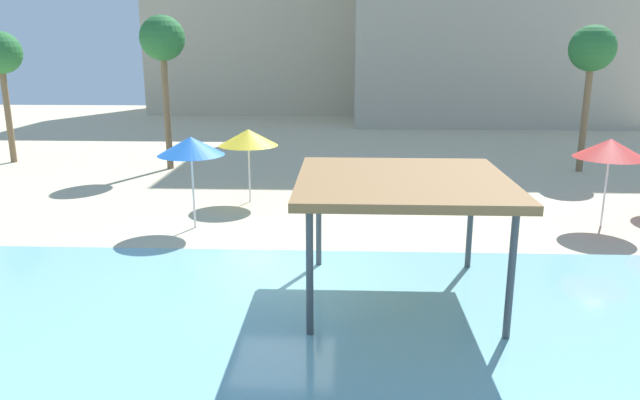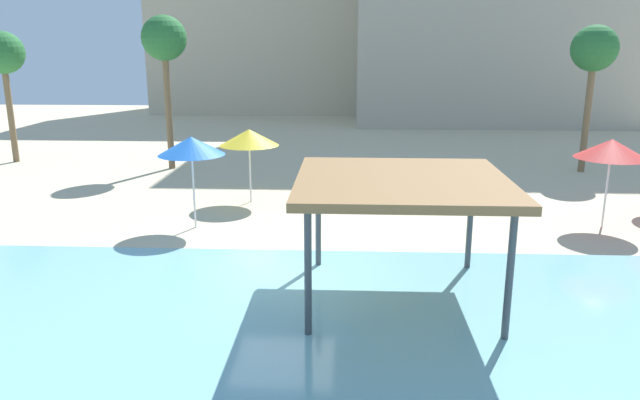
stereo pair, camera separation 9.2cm
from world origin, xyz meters
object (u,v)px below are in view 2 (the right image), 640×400
Objects in this scene: lounge_chair_2 at (371,189)px; palm_tree_0 at (594,52)px; beach_umbrella_blue_0 at (191,146)px; beach_umbrella_red_3 at (611,149)px; shade_pavilion at (402,185)px; palm_tree_2 at (3,56)px; beach_umbrella_yellow_4 at (249,137)px; palm_tree_1 at (164,42)px.

palm_tree_0 reaches higher than lounge_chair_2.
beach_umbrella_red_3 is at bearing 2.95° from beach_umbrella_blue_0.
shade_pavilion is 22.45m from palm_tree_2.
beach_umbrella_yellow_4 is 0.42× the size of palm_tree_0.
beach_umbrella_yellow_4 is (-4.52, 7.98, -0.25)m from shade_pavilion.
palm_tree_2 reaches higher than lounge_chair_2.
palm_tree_1 is 7.88m from palm_tree_2.
shade_pavilion is 9.18m from beach_umbrella_yellow_4.
palm_tree_1 reaches higher than beach_umbrella_red_3.
palm_tree_2 is at bearing 177.81° from palm_tree_0.
lounge_chair_2 is 11.18m from palm_tree_1.
palm_tree_2 is (-16.42, 6.06, 4.53)m from lounge_chair_2.
palm_tree_2 is (-25.71, 0.99, -0.19)m from palm_tree_0.
palm_tree_0 is 25.73m from palm_tree_2.
beach_umbrella_yellow_4 is 14.95m from palm_tree_0.
beach_umbrella_blue_0 is 1.39× the size of lounge_chair_2.
beach_umbrella_yellow_4 is 0.43× the size of palm_tree_2.
beach_umbrella_red_3 is 1.05× the size of beach_umbrella_yellow_4.
beach_umbrella_blue_0 is 0.42× the size of palm_tree_1.
beach_umbrella_red_3 reaches higher than beach_umbrella_yellow_4.
palm_tree_2 is at bearing -90.90° from lounge_chair_2.
beach_umbrella_blue_0 is (-5.70, 4.90, -0.04)m from shade_pavilion.
lounge_chair_2 is at bearing -20.26° from palm_tree_2.
beach_umbrella_red_3 is 11.35m from beach_umbrella_yellow_4.
beach_umbrella_red_3 is at bearing -27.48° from palm_tree_1.
lounge_chair_2 is at bearing -151.34° from palm_tree_0.
beach_umbrella_blue_0 is 1.03× the size of beach_umbrella_red_3.
beach_umbrella_yellow_4 is at bearing -51.69° from palm_tree_1.
beach_umbrella_blue_0 reaches higher than beach_umbrella_yellow_4.
palm_tree_0 is at bearing 73.76° from beach_umbrella_red_3.
shade_pavilion is 2.20× the size of lounge_chair_2.
beach_umbrella_blue_0 is 3.31m from beach_umbrella_yellow_4.
shade_pavilion is 1.71× the size of beach_umbrella_yellow_4.
lounge_chair_2 is (-0.32, 8.72, -2.19)m from shade_pavilion.
palm_tree_1 is at bearing 123.38° from shade_pavilion.
lounge_chair_2 is 0.30× the size of palm_tree_1.
palm_tree_1 is (-17.94, -0.18, 0.39)m from palm_tree_0.
beach_umbrella_blue_0 is at bearing -35.29° from lounge_chair_2.
lounge_chair_2 is at bearing 35.35° from beach_umbrella_blue_0.
lounge_chair_2 is 18.08m from palm_tree_2.
beach_umbrella_yellow_4 is at bearing 119.52° from shade_pavilion.
palm_tree_1 reaches higher than palm_tree_0.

